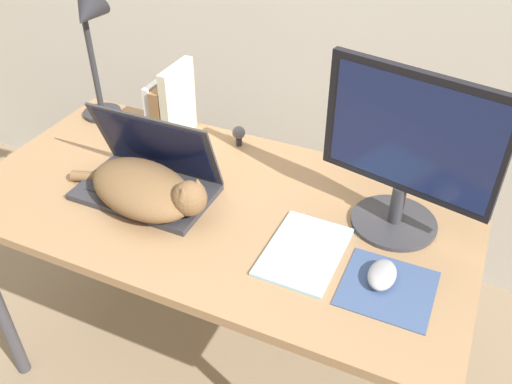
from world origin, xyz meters
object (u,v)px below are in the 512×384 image
object	(u,v)px
webcam	(239,134)
computer_mouse	(382,275)
desk_lamp	(90,36)
laptop	(149,177)
cat	(146,189)
book_row	(171,106)
external_monitor	(408,151)
notepad	(304,251)

from	to	relation	value
webcam	computer_mouse	bearing A→B (deg)	-35.43
computer_mouse	webcam	xyz separation A→B (m)	(-0.57, 0.40, 0.02)
computer_mouse	desk_lamp	distance (m)	1.15
laptop	computer_mouse	bearing A→B (deg)	-6.36
cat	computer_mouse	xyz separation A→B (m)	(0.66, -0.01, -0.04)
book_row	webcam	xyz separation A→B (m)	(0.23, 0.03, -0.06)
cat	external_monitor	size ratio (longest dim) A/B	1.05
webcam	desk_lamp	bearing A→B (deg)	-174.48
laptop	webcam	distance (m)	0.35
laptop	desk_lamp	world-z (taller)	desk_lamp
laptop	computer_mouse	world-z (taller)	laptop
computer_mouse	notepad	world-z (taller)	computer_mouse
desk_lamp	notepad	xyz separation A→B (m)	(0.86, -0.34, -0.30)
external_monitor	notepad	bearing A→B (deg)	-131.41
external_monitor	desk_lamp	size ratio (longest dim) A/B	0.97
external_monitor	cat	bearing A→B (deg)	-162.34
laptop	book_row	distance (m)	0.32
laptop	notepad	distance (m)	0.50
external_monitor	desk_lamp	world-z (taller)	desk_lamp
external_monitor	notepad	world-z (taller)	external_monitor
book_row	computer_mouse	bearing A→B (deg)	-25.07
external_monitor	webcam	world-z (taller)	external_monitor
book_row	external_monitor	bearing A→B (deg)	-11.26
cat	webcam	world-z (taller)	cat
cat	external_monitor	world-z (taller)	external_monitor
laptop	external_monitor	xyz separation A→B (m)	(0.67, 0.14, 0.18)
external_monitor	notepad	distance (m)	0.35
desk_lamp	book_row	bearing A→B (deg)	3.21
laptop	external_monitor	world-z (taller)	external_monitor
book_row	webcam	bearing A→B (deg)	8.21
notepad	desk_lamp	bearing A→B (deg)	158.39
notepad	computer_mouse	bearing A→B (deg)	-4.51
cat	webcam	bearing A→B (deg)	76.86
desk_lamp	cat	bearing A→B (deg)	-40.53
book_row	desk_lamp	xyz separation A→B (m)	(-0.26, -0.01, 0.20)
cat	desk_lamp	bearing A→B (deg)	139.47
computer_mouse	notepad	bearing A→B (deg)	175.49
computer_mouse	notepad	distance (m)	0.20
computer_mouse	webcam	size ratio (longest dim) A/B	1.55
book_row	notepad	bearing A→B (deg)	-30.86
external_monitor	webcam	distance (m)	0.61
cat	computer_mouse	distance (m)	0.66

